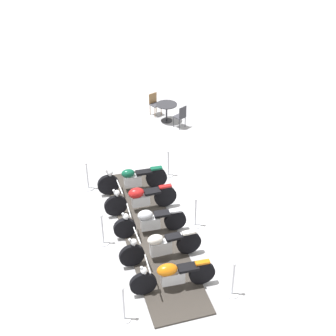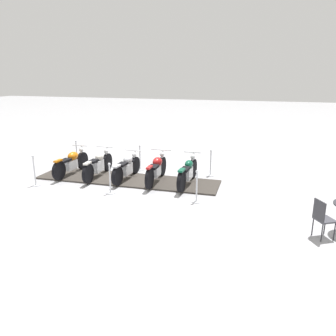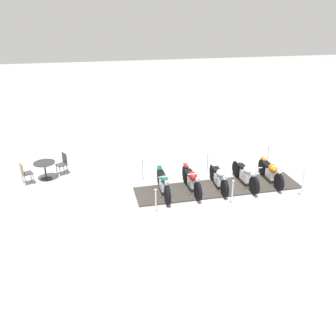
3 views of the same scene
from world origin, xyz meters
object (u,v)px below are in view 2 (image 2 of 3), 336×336
(motorcycle_forest, at_px, (188,172))
(stanchion_right_front, at_px, (210,168))
(motorcycle_copper, at_px, (72,162))
(stanchion_left_front, at_px, (197,192))
(stanchion_right_mid, at_px, (140,162))
(motorcycle_maroon, at_px, (157,168))
(motorcycle_chrome, at_px, (127,167))
(stanchion_right_rear, at_px, (77,157))
(stanchion_left_mid, at_px, (110,184))
(cafe_chair_across_table, at_px, (322,217))
(motorcycle_cream, at_px, (99,164))
(stanchion_left_rear, at_px, (35,176))

(motorcycle_forest, bearing_deg, stanchion_right_front, -20.82)
(motorcycle_copper, bearing_deg, stanchion_left_front, -102.92)
(stanchion_right_front, xyz_separation_m, stanchion_right_mid, (2.89, 0.04, 0.02))
(motorcycle_maroon, xyz_separation_m, motorcycle_chrome, (1.15, 0.02, -0.04))
(stanchion_right_front, bearing_deg, stanchion_right_rear, 0.75)
(stanchion_right_rear, height_order, stanchion_right_mid, stanchion_right_rear)
(stanchion_left_front, height_order, stanchion_right_front, stanchion_right_front)
(stanchion_left_front, xyz_separation_m, stanchion_right_mid, (2.92, -2.79, 0.02))
(motorcycle_chrome, height_order, motorcycle_copper, motorcycle_copper)
(motorcycle_chrome, xyz_separation_m, stanchion_left_mid, (-0.02, 1.44, -0.19))
(stanchion_left_mid, height_order, cafe_chair_across_table, stanchion_left_mid)
(motorcycle_copper, relative_size, stanchion_right_rear, 2.07)
(motorcycle_maroon, height_order, motorcycle_copper, motorcycle_maroon)
(motorcycle_cream, xyz_separation_m, stanchion_left_front, (-4.05, 1.39, -0.20))
(motorcycle_chrome, distance_m, stanchion_right_mid, 1.40)
(motorcycle_copper, bearing_deg, stanchion_left_mid, -119.56)
(motorcycle_chrome, xyz_separation_m, cafe_chair_across_table, (-6.23, 2.87, 0.05))
(stanchion_right_rear, distance_m, stanchion_right_front, 5.77)
(stanchion_right_rear, height_order, stanchion_left_front, stanchion_right_rear)
(stanchion_left_rear, height_order, stanchion_right_front, stanchion_left_rear)
(stanchion_right_rear, distance_m, stanchion_left_front, 6.43)
(motorcycle_forest, bearing_deg, motorcycle_cream, 91.93)
(motorcycle_cream, xyz_separation_m, stanchion_right_mid, (-1.13, -1.40, -0.19))
(motorcycle_maroon, bearing_deg, stanchion_right_mid, 38.86)
(stanchion_left_rear, distance_m, stanchion_left_mid, 2.89)
(stanchion_right_front, relative_size, stanchion_right_mid, 0.98)
(stanchion_left_rear, height_order, stanchion_left_mid, stanchion_left_rear)
(motorcycle_forest, bearing_deg, motorcycle_chrome, 91.95)
(motorcycle_forest, xyz_separation_m, stanchion_right_rear, (5.20, -1.33, -0.14))
(motorcycle_copper, xyz_separation_m, stanchion_right_mid, (-2.28, -1.41, -0.20))
(motorcycle_chrome, distance_m, stanchion_left_front, 3.23)
(cafe_chair_across_table, bearing_deg, motorcycle_maroon, 120.90)
(motorcycle_forest, relative_size, motorcycle_copper, 1.04)
(motorcycle_forest, bearing_deg, stanchion_left_mid, 124.03)
(motorcycle_cream, bearing_deg, cafe_chair_across_table, -113.36)
(stanchion_left_rear, relative_size, stanchion_right_mid, 1.04)
(stanchion_right_mid, bearing_deg, cafe_chair_across_table, 145.73)
(motorcycle_copper, distance_m, cafe_chair_across_table, 8.99)
(stanchion_right_mid, bearing_deg, stanchion_right_rear, 0.75)
(motorcycle_cream, height_order, stanchion_left_mid, motorcycle_cream)
(stanchion_right_mid, bearing_deg, motorcycle_maroon, 130.52)
(motorcycle_cream, relative_size, motorcycle_copper, 1.04)
(motorcycle_chrome, height_order, cafe_chair_across_table, motorcycle_chrome)
(motorcycle_chrome, bearing_deg, stanchion_left_front, -113.76)
(cafe_chair_across_table, bearing_deg, stanchion_right_rear, 125.77)
(stanchion_left_front, xyz_separation_m, stanchion_right_front, (0.04, -2.82, -0.01))
(stanchion_left_rear, xyz_separation_m, cafe_chair_across_table, (-9.09, 1.40, 0.21))
(motorcycle_forest, relative_size, stanchion_right_front, 2.26)
(motorcycle_maroon, distance_m, stanchion_right_rear, 4.27)
(stanchion_right_mid, bearing_deg, stanchion_left_front, 136.38)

